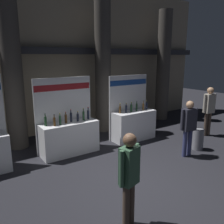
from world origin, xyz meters
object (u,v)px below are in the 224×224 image
Objects in this scene: exhibitor_booth_1 at (69,135)px; visitor_1 at (189,124)px; visitor_2 at (129,174)px; exhibitor_booth_2 at (133,123)px; trash_bin at (198,139)px; visitor_4 at (209,107)px.

exhibitor_booth_1 is 3.54m from visitor_1.
exhibitor_booth_1 reaches higher than visitor_1.
visitor_2 is at bearing -98.24° from exhibitor_booth_1.
exhibitor_booth_2 is (2.40, -0.11, 0.01)m from exhibitor_booth_1.
exhibitor_booth_1 is 3.61m from visitor_2.
visitor_2 reaches higher than visitor_1.
visitor_2 is (-4.00, -1.53, 0.65)m from trash_bin.
exhibitor_booth_1 is 5.15m from visitor_4.
visitor_4 reaches higher than visitor_2.
exhibitor_booth_1 reaches higher than visitor_2.
visitor_1 is 0.98× the size of visitor_2.
exhibitor_booth_2 is 2.13m from visitor_1.
trash_bin is 0.41× the size of visitor_2.
visitor_4 reaches higher than visitor_1.
exhibitor_booth_1 is at bearing 177.39° from exhibitor_booth_2.
exhibitor_booth_2 is 2.87m from visitor_4.
exhibitor_booth_1 reaches higher than visitor_4.
trash_bin is at bearing -60.56° from exhibitor_booth_2.
visitor_4 is (2.54, -1.25, 0.49)m from exhibitor_booth_2.
exhibitor_booth_2 is at bearing -70.91° from visitor_1.
trash_bin is 0.42× the size of visitor_1.
visitor_2 is (-0.51, -3.55, 0.41)m from exhibitor_booth_1.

